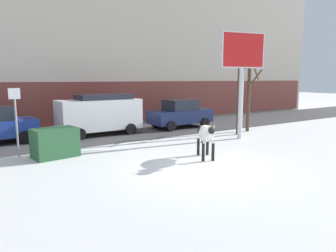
# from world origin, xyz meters

# --- Properties ---
(ground_plane) EXTENTS (120.00, 120.00, 0.00)m
(ground_plane) POSITION_xyz_m (0.00, 0.00, 0.00)
(ground_plane) COLOR white
(road_strip) EXTENTS (60.00, 5.60, 0.01)m
(road_strip) POSITION_xyz_m (0.00, 8.48, 0.00)
(road_strip) COLOR #423F3F
(road_strip) RESTS_ON ground
(building_facade) EXTENTS (44.00, 6.10, 13.00)m
(building_facade) POSITION_xyz_m (0.00, 14.31, 6.48)
(building_facade) COLOR #A39989
(building_facade) RESTS_ON ground
(cow_holstein) EXTENTS (1.24, 1.87, 1.54)m
(cow_holstein) POSITION_xyz_m (0.99, 1.11, 1.00)
(cow_holstein) COLOR silver
(cow_holstein) RESTS_ON ground
(billboard) EXTENTS (2.50, 0.74, 5.56)m
(billboard) POSITION_xyz_m (5.24, 3.34, 4.31)
(billboard) COLOR silver
(billboard) RESTS_ON ground
(car_white_van) EXTENTS (4.64, 2.20, 2.32)m
(car_white_van) POSITION_xyz_m (-0.63, 8.57, 1.24)
(car_white_van) COLOR white
(car_white_van) RESTS_ON ground
(car_navy_sedan) EXTENTS (4.24, 2.05, 1.84)m
(car_navy_sedan) POSITION_xyz_m (4.77, 8.21, 0.91)
(car_navy_sedan) COLOR #19234C
(car_navy_sedan) RESTS_ON ground
(pedestrian_near_billboard) EXTENTS (0.36, 0.24, 1.73)m
(pedestrian_near_billboard) POSITION_xyz_m (6.49, 11.49, 0.88)
(pedestrian_near_billboard) COLOR #282833
(pedestrian_near_billboard) RESTS_ON ground
(pedestrian_by_cars) EXTENTS (0.36, 0.24, 1.73)m
(pedestrian_by_cars) POSITION_xyz_m (3.47, 11.49, 0.88)
(pedestrian_by_cars) COLOR #282833
(pedestrian_by_cars) RESTS_ON ground
(pedestrian_far_left) EXTENTS (0.36, 0.24, 1.73)m
(pedestrian_far_left) POSITION_xyz_m (2.98, 11.49, 0.88)
(pedestrian_far_left) COLOR #282833
(pedestrian_far_left) RESTS_ON ground
(bare_tree_left_lot) EXTENTS (0.89, 1.05, 4.04)m
(bare_tree_left_lot) POSITION_xyz_m (7.43, 4.77, 2.16)
(bare_tree_left_lot) COLOR #4C3828
(bare_tree_left_lot) RESTS_ON ground
(bare_tree_right_lot) EXTENTS (1.26, 1.25, 5.12)m
(bare_tree_right_lot) POSITION_xyz_m (6.07, 4.25, 2.71)
(bare_tree_right_lot) COLOR #4C3828
(bare_tree_right_lot) RESTS_ON ground
(dumpster) EXTENTS (1.84, 1.34, 1.20)m
(dumpster) POSITION_xyz_m (-4.05, 4.62, 0.60)
(dumpster) COLOR #285633
(dumpster) RESTS_ON ground
(street_sign) EXTENTS (0.44, 0.08, 2.82)m
(street_sign) POSITION_xyz_m (-5.33, 5.53, 1.67)
(street_sign) COLOR gray
(street_sign) RESTS_ON ground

